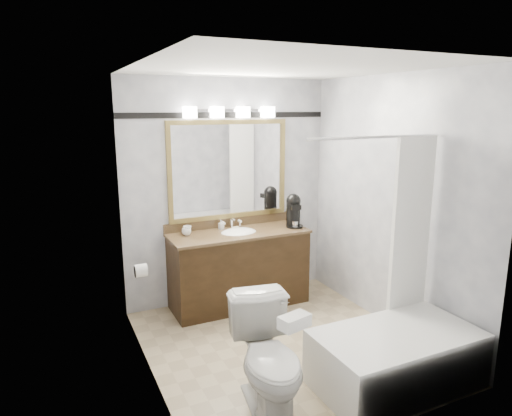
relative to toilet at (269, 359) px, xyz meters
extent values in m
cube|color=tan|center=(0.53, 0.77, -0.41)|extent=(2.40, 2.60, 0.01)
cube|color=white|center=(0.53, 0.77, 2.10)|extent=(2.40, 2.60, 0.01)
cube|color=silver|center=(0.53, 2.08, 0.84)|extent=(2.40, 0.01, 2.50)
cube|color=silver|center=(0.53, -0.53, 0.84)|extent=(2.40, 0.01, 2.50)
cube|color=silver|center=(-0.68, 0.77, 0.84)|extent=(0.01, 2.60, 2.50)
cube|color=silver|center=(1.73, 0.77, 0.84)|extent=(0.01, 2.60, 2.50)
cube|color=black|center=(0.53, 1.79, 0.00)|extent=(1.50, 0.55, 0.82)
cube|color=brown|center=(0.53, 1.79, 0.43)|extent=(1.53, 0.58, 0.03)
cube|color=brown|center=(0.53, 2.06, 0.49)|extent=(1.53, 0.03, 0.10)
ellipsoid|color=white|center=(0.53, 1.79, 0.41)|extent=(0.44, 0.34, 0.14)
cube|color=olive|center=(0.53, 2.05, 1.62)|extent=(1.40, 0.04, 0.05)
cube|color=olive|center=(0.53, 2.05, 0.57)|extent=(1.40, 0.04, 0.05)
cube|color=olive|center=(-0.15, 2.05, 1.09)|extent=(0.05, 0.04, 1.00)
cube|color=olive|center=(1.20, 2.05, 1.09)|extent=(0.05, 0.04, 1.00)
cube|color=white|center=(0.53, 2.06, 1.09)|extent=(1.30, 0.01, 1.00)
cube|color=silver|center=(0.53, 2.04, 1.74)|extent=(0.90, 0.05, 0.03)
cube|color=white|center=(0.08, 1.99, 1.72)|extent=(0.12, 0.12, 0.12)
cube|color=white|center=(0.38, 1.99, 1.72)|extent=(0.12, 0.12, 0.12)
cube|color=white|center=(0.68, 1.99, 1.72)|extent=(0.12, 0.12, 0.12)
cube|color=white|center=(0.98, 1.99, 1.72)|extent=(0.12, 0.12, 0.12)
cube|color=black|center=(0.53, 2.07, 1.69)|extent=(2.40, 0.01, 0.06)
cube|color=white|center=(1.06, -0.15, -0.18)|extent=(1.30, 0.72, 0.45)
cylinder|color=silver|center=(1.06, 0.23, 1.54)|extent=(1.30, 0.02, 0.02)
cube|color=white|center=(1.48, 0.22, 0.77)|extent=(0.40, 0.04, 1.55)
cylinder|color=white|center=(-0.61, 1.44, 0.29)|extent=(0.11, 0.12, 0.12)
imported|color=white|center=(0.00, 0.00, 0.00)|extent=(0.59, 0.87, 0.82)
cube|color=white|center=(0.00, -0.35, 0.45)|extent=(0.22, 0.16, 0.08)
cylinder|color=black|center=(1.18, 1.70, 0.45)|extent=(0.19, 0.19, 0.02)
cylinder|color=black|center=(1.20, 1.77, 0.59)|extent=(0.16, 0.16, 0.28)
sphere|color=black|center=(1.20, 1.77, 0.73)|extent=(0.17, 0.17, 0.17)
cube|color=black|center=(1.18, 1.68, 0.68)|extent=(0.13, 0.13, 0.05)
cylinder|color=silver|center=(1.18, 1.68, 0.48)|extent=(0.06, 0.06, 0.06)
imported|color=white|center=(-0.02, 1.90, 0.48)|extent=(0.12, 0.12, 0.08)
imported|color=white|center=(0.00, 1.97, 0.48)|extent=(0.10, 0.10, 0.08)
imported|color=white|center=(0.40, 1.98, 0.49)|extent=(0.06, 0.06, 0.10)
cube|color=beige|center=(0.54, 1.91, 0.45)|extent=(0.08, 0.05, 0.02)
camera|label=1|loc=(-1.35, -2.64, 1.77)|focal=32.00mm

